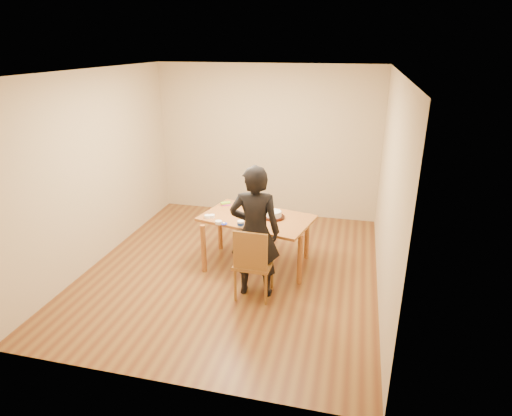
% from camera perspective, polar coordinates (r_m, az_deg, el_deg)
% --- Properties ---
extents(room_shell, '(4.00, 4.50, 2.70)m').
position_cam_1_polar(room_shell, '(5.95, -2.44, 4.89)').
color(room_shell, '#5D3117').
rests_on(room_shell, ground).
extents(dining_table, '(1.66, 1.21, 0.04)m').
position_cam_1_polar(dining_table, '(5.97, 0.11, -1.35)').
color(dining_table, brown).
rests_on(dining_table, floor).
extents(dining_chair, '(0.47, 0.47, 0.04)m').
position_cam_1_polar(dining_chair, '(5.38, -0.25, -7.34)').
color(dining_chair, brown).
rests_on(dining_chair, floor).
extents(cake_plate, '(0.30, 0.30, 0.02)m').
position_cam_1_polar(cake_plate, '(5.93, 2.40, -1.21)').
color(cake_plate, '#BA270C').
rests_on(cake_plate, dining_table).
extents(cake, '(0.21, 0.21, 0.07)m').
position_cam_1_polar(cake, '(5.92, 2.41, -0.81)').
color(cake, white).
rests_on(cake, cake_plate).
extents(frosting_dome, '(0.21, 0.21, 0.03)m').
position_cam_1_polar(frosting_dome, '(5.90, 2.41, -0.39)').
color(frosting_dome, white).
rests_on(frosting_dome, cake).
extents(frosting_tub, '(0.09, 0.09, 0.08)m').
position_cam_1_polar(frosting_tub, '(5.65, -2.05, -2.10)').
color(frosting_tub, white).
rests_on(frosting_tub, dining_table).
extents(frosting_lid, '(0.09, 0.09, 0.01)m').
position_cam_1_polar(frosting_lid, '(5.75, -4.29, -2.10)').
color(frosting_lid, '#1925A7').
rests_on(frosting_lid, dining_table).
extents(frosting_dollop, '(0.04, 0.04, 0.02)m').
position_cam_1_polar(frosting_dollop, '(5.74, -4.30, -1.98)').
color(frosting_dollop, white).
rests_on(frosting_dollop, frosting_lid).
extents(ramekin_green, '(0.09, 0.09, 0.04)m').
position_cam_1_polar(ramekin_green, '(5.75, -5.00, -1.93)').
color(ramekin_green, white).
rests_on(ramekin_green, dining_table).
extents(ramekin_yellow, '(0.08, 0.08, 0.04)m').
position_cam_1_polar(ramekin_yellow, '(5.97, -5.90, -1.08)').
color(ramekin_yellow, white).
rests_on(ramekin_yellow, dining_table).
extents(ramekin_multi, '(0.09, 0.09, 0.04)m').
position_cam_1_polar(ramekin_multi, '(5.96, -6.49, -1.13)').
color(ramekin_multi, white).
rests_on(ramekin_multi, dining_table).
extents(candy_box_pink, '(0.15, 0.12, 0.02)m').
position_cam_1_polar(candy_box_pink, '(6.40, -4.03, 0.48)').
color(candy_box_pink, '#E63690').
rests_on(candy_box_pink, dining_table).
extents(candy_box_green, '(0.16, 0.14, 0.02)m').
position_cam_1_polar(candy_box_green, '(6.40, -4.07, 0.67)').
color(candy_box_green, '#1B9625').
rests_on(candy_box_green, candy_box_pink).
extents(spatula, '(0.12, 0.10, 0.01)m').
position_cam_1_polar(spatula, '(5.56, -2.09, -2.91)').
color(spatula, black).
rests_on(spatula, dining_table).
extents(person, '(0.66, 0.47, 1.71)m').
position_cam_1_polar(person, '(5.24, -0.14, -3.25)').
color(person, black).
rests_on(person, floor).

